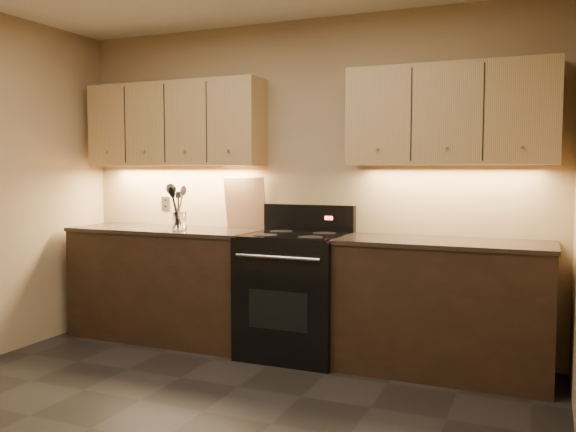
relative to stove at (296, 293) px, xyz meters
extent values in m
cube|color=tan|center=(-0.08, 0.32, 0.82)|extent=(4.00, 0.04, 2.60)
cube|color=black|center=(-1.18, 0.02, -0.03)|extent=(1.60, 0.60, 0.90)
cube|color=#332720|center=(-1.18, 0.02, 0.44)|extent=(1.62, 0.62, 0.03)
cube|color=black|center=(1.10, 0.02, -0.03)|extent=(1.44, 0.60, 0.90)
cube|color=#332720|center=(1.10, 0.02, 0.44)|extent=(1.46, 0.62, 0.03)
cube|color=black|center=(0.00, -0.01, -0.02)|extent=(0.76, 0.65, 0.92)
cube|color=black|center=(0.00, -0.01, 0.45)|extent=(0.70, 0.60, 0.01)
cube|color=black|center=(0.00, 0.28, 0.55)|extent=(0.76, 0.07, 0.22)
cube|color=red|center=(0.18, 0.24, 0.56)|extent=(0.06, 0.00, 0.03)
cylinder|color=silver|center=(0.00, -0.35, 0.32)|extent=(0.65, 0.02, 0.02)
cube|color=black|center=(0.00, -0.33, -0.07)|extent=(0.46, 0.00, 0.28)
cylinder|color=black|center=(-0.18, -0.16, 0.45)|extent=(0.18, 0.18, 0.00)
cylinder|color=black|center=(0.18, -0.16, 0.45)|extent=(0.18, 0.18, 0.00)
cylinder|color=black|center=(-0.18, 0.14, 0.45)|extent=(0.18, 0.18, 0.00)
cylinder|color=black|center=(0.18, 0.14, 0.45)|extent=(0.18, 0.18, 0.00)
cube|color=tan|center=(-1.18, 0.17, 1.32)|extent=(1.60, 0.30, 0.70)
cube|color=tan|center=(1.10, 0.17, 1.32)|extent=(1.44, 0.30, 0.70)
cube|color=#B2B5BA|center=(-1.38, 0.31, 0.64)|extent=(0.08, 0.01, 0.12)
cylinder|color=white|center=(-1.00, -0.06, 0.52)|extent=(0.13, 0.13, 0.14)
cylinder|color=white|center=(-1.00, -0.06, 0.46)|extent=(0.11, 0.11, 0.02)
cube|color=tan|center=(-0.56, 0.26, 0.66)|extent=(0.36, 0.16, 0.43)
camera|label=1|loc=(1.74, -4.24, 0.94)|focal=38.00mm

